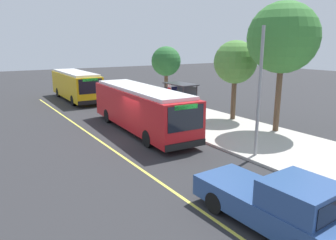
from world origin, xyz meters
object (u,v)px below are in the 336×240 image
waiting_bench (181,108)px  route_sign_post (170,98)px  pedestrian_commuter (153,102)px  transit_bus_second (76,85)px  transit_bus_main (141,107)px  pickup_truck (279,205)px

waiting_bench → route_sign_post: size_ratio=0.57×
waiting_bench → pedestrian_commuter: 2.29m
waiting_bench → pedestrian_commuter: bearing=-125.7°
transit_bus_second → pedestrian_commuter: 11.21m
transit_bus_main → waiting_bench: 5.53m
waiting_bench → transit_bus_main: bearing=-64.6°
transit_bus_main → pickup_truck: bearing=-8.6°
transit_bus_second → waiting_bench: bearing=22.1°
transit_bus_second → transit_bus_main: bearing=-0.0°
waiting_bench → route_sign_post: bearing=-49.4°
transit_bus_second → route_sign_post: size_ratio=3.62×
transit_bus_second → pickup_truck: transit_bus_second is taller
transit_bus_second → pedestrian_commuter: bearing=16.0°
transit_bus_second → pedestrian_commuter: (10.76, 3.09, -0.50)m
transit_bus_main → route_sign_post: (-0.19, 2.42, 0.34)m
transit_bus_second → route_sign_post: 14.42m
pickup_truck → route_sign_post: route_sign_post is taller
route_sign_post → pedestrian_commuter: size_ratio=1.66×
pickup_truck → transit_bus_main: bearing=171.4°
waiting_bench → route_sign_post: 3.55m
pickup_truck → pedestrian_commuter: size_ratio=3.24×
transit_bus_main → pickup_truck: transit_bus_main is taller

